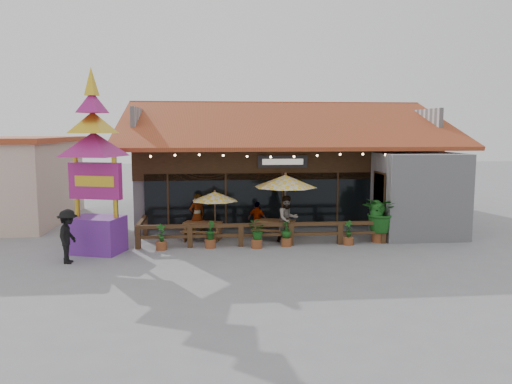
{
  "coord_description": "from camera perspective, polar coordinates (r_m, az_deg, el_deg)",
  "views": [
    {
      "loc": [
        -3.8,
        -19.79,
        4.57
      ],
      "look_at": [
        -1.7,
        1.5,
        1.91
      ],
      "focal_mm": 35.0,
      "sensor_mm": 36.0,
      "label": 1
    }
  ],
  "objects": [
    {
      "name": "picnic_table_left",
      "position": [
        21.05,
        -6.09,
        -4.09
      ],
      "size": [
        1.85,
        1.7,
        0.75
      ],
      "color": "brown",
      "rests_on": "ground"
    },
    {
      "name": "umbrella_right",
      "position": [
        20.81,
        3.38,
        1.23
      ],
      "size": [
        3.35,
        3.35,
        2.81
      ],
      "color": "brown",
      "rests_on": "ground"
    },
    {
      "name": "planter_d",
      "position": [
        19.82,
        3.49,
        -4.8
      ],
      "size": [
        0.55,
        0.55,
        1.03
      ],
      "color": "brown",
      "rests_on": "ground"
    },
    {
      "name": "tropical_plant",
      "position": [
        21.03,
        13.92,
        -2.24
      ],
      "size": [
        1.84,
        1.96,
        2.17
      ],
      "color": "brown",
      "rests_on": "ground"
    },
    {
      "name": "planter_c",
      "position": [
        19.45,
        0.08,
        -4.7
      ],
      "size": [
        0.74,
        0.67,
        1.07
      ],
      "color": "brown",
      "rests_on": "ground"
    },
    {
      "name": "patio_railing",
      "position": [
        19.98,
        -1.08,
        -4.34
      ],
      "size": [
        10.0,
        2.6,
        0.92
      ],
      "color": "#4C311B",
      "rests_on": "ground"
    },
    {
      "name": "ground",
      "position": [
        20.66,
        5.14,
        -5.73
      ],
      "size": [
        100.0,
        100.0,
        0.0
      ],
      "primitive_type": "plane",
      "color": "gray",
      "rests_on": "ground"
    },
    {
      "name": "picnic_table_right",
      "position": [
        21.12,
        2.12,
        -3.93
      ],
      "size": [
        2.08,
        1.95,
        0.8
      ],
      "color": "brown",
      "rests_on": "ground"
    },
    {
      "name": "restaurant_building",
      "position": [
        26.81,
        3.1,
        2.01
      ],
      "size": [
        15.5,
        14.73,
        6.09
      ],
      "color": "#BABAC0",
      "rests_on": "ground"
    },
    {
      "name": "diner_b",
      "position": [
        20.47,
        3.63,
        -3.09
      ],
      "size": [
        1.12,
        0.99,
        1.92
      ],
      "primitive_type": "imported",
      "rotation": [
        0.0,
        0.0,
        0.33
      ],
      "color": "#3A2412",
      "rests_on": "ground"
    },
    {
      "name": "thai_sign_tower",
      "position": [
        19.28,
        -18.02,
        4.68
      ],
      "size": [
        3.42,
        3.42,
        7.34
      ],
      "color": "#682893",
      "rests_on": "ground"
    },
    {
      "name": "diner_c",
      "position": [
        21.52,
        0.17,
        -3.13
      ],
      "size": [
        0.94,
        0.8,
        1.51
      ],
      "primitive_type": "imported",
      "rotation": [
        0.0,
        0.0,
        2.56
      ],
      "color": "#3A2412",
      "rests_on": "ground"
    },
    {
      "name": "planter_b",
      "position": [
        19.59,
        -5.26,
        -5.01
      ],
      "size": [
        0.43,
        0.45,
        1.05
      ],
      "color": "brown",
      "rests_on": "ground"
    },
    {
      "name": "umbrella_left",
      "position": [
        20.88,
        -4.73,
        -0.52
      ],
      "size": [
        2.49,
        2.49,
        2.09
      ],
      "color": "brown",
      "rests_on": "ground"
    },
    {
      "name": "diner_a",
      "position": [
        21.38,
        -6.75,
        -2.71
      ],
      "size": [
        0.82,
        0.7,
        1.91
      ],
      "primitive_type": "imported",
      "rotation": [
        0.0,
        0.0,
        3.56
      ],
      "color": "#3A2412",
      "rests_on": "ground"
    },
    {
      "name": "planter_a",
      "position": [
        19.53,
        -10.77,
        -5.31
      ],
      "size": [
        0.42,
        0.41,
        1.01
      ],
      "color": "brown",
      "rests_on": "ground"
    },
    {
      "name": "planter_e",
      "position": [
        20.36,
        10.51,
        -4.81
      ],
      "size": [
        0.43,
        0.41,
        1.0
      ],
      "color": "brown",
      "rests_on": "ground"
    },
    {
      "name": "pedestrian",
      "position": [
        18.4,
        -20.68,
        -4.77
      ],
      "size": [
        0.72,
        1.23,
        1.88
      ],
      "primitive_type": "imported",
      "rotation": [
        0.0,
        0.0,
        1.55
      ],
      "color": "black",
      "rests_on": "ground"
    }
  ]
}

